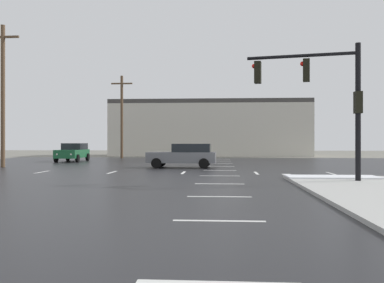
{
  "coord_description": "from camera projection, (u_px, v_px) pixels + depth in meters",
  "views": [
    {
      "loc": [
        0.02,
        -23.07,
        1.73
      ],
      "look_at": [
        -1.86,
        5.08,
        1.75
      ],
      "focal_mm": 39.36,
      "sensor_mm": 36.0,
      "label": 1
    }
  ],
  "objects": [
    {
      "name": "traffic_signal_mast",
      "position": [
        325.0,
        90.0,
        17.52
      ],
      "size": [
        4.59,
        1.23,
        5.63
      ],
      "rotation": [
        0.0,
        0.0,
        2.93
      ],
      "color": "black",
      "rests_on": "sidewalk_corner"
    },
    {
      "name": "sedan_green",
      "position": [
        73.0,
        152.0,
        36.67
      ],
      "size": [
        2.17,
        4.6,
        1.58
      ],
      "rotation": [
        0.0,
        0.0,
        -1.53
      ],
      "color": "#195933",
      "rests_on": "road_asphalt"
    },
    {
      "name": "snow_strip_curbside",
      "position": [
        332.0,
        177.0,
        18.7
      ],
      "size": [
        4.0,
        1.6,
        0.06
      ],
      "primitive_type": "cube",
      "color": "white",
      "rests_on": "sidewalk_corner"
    },
    {
      "name": "utility_pole_far",
      "position": [
        3.0,
        93.0,
        28.16
      ],
      "size": [
        2.2,
        0.28,
        9.56
      ],
      "color": "brown",
      "rests_on": "ground_plane"
    },
    {
      "name": "road_asphalt",
      "position": [
        220.0,
        173.0,
        23.02
      ],
      "size": [
        44.0,
        44.0,
        0.02
      ],
      "primitive_type": "cube",
      "color": "#232326",
      "rests_on": "ground_plane"
    },
    {
      "name": "strip_building_background",
      "position": [
        210.0,
        129.0,
        52.52
      ],
      "size": [
        23.92,
        8.0,
        6.75
      ],
      "color": "beige",
      "rests_on": "ground_plane"
    },
    {
      "name": "lane_markings",
      "position": [
        243.0,
        175.0,
        21.57
      ],
      "size": [
        36.15,
        36.15,
        0.01
      ],
      "color": "silver",
      "rests_on": "road_asphalt"
    },
    {
      "name": "sedan_grey",
      "position": [
        184.0,
        155.0,
        27.78
      ],
      "size": [
        4.58,
        2.14,
        1.58
      ],
      "rotation": [
        0.0,
        0.0,
        3.11
      ],
      "color": "slate",
      "rests_on": "road_asphalt"
    },
    {
      "name": "utility_pole_distant",
      "position": [
        122.0,
        115.0,
        43.43
      ],
      "size": [
        2.2,
        0.28,
        8.55
      ],
      "color": "brown",
      "rests_on": "ground_plane"
    },
    {
      "name": "ground_plane",
      "position": [
        220.0,
        173.0,
        23.02
      ],
      "size": [
        120.0,
        120.0,
        0.0
      ],
      "primitive_type": "plane",
      "color": "slate"
    }
  ]
}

